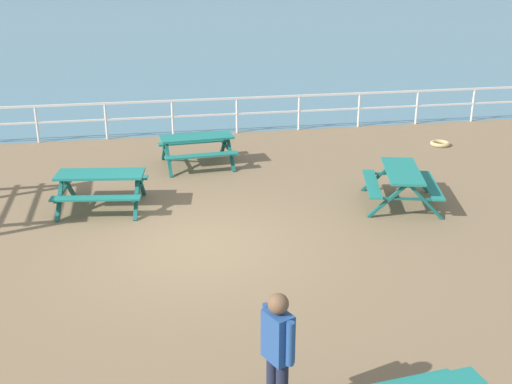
# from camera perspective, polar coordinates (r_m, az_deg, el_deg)

# --- Properties ---
(ground_plane) EXTENTS (30.00, 24.00, 0.20)m
(ground_plane) POSITION_cam_1_polar(r_m,az_deg,el_deg) (11.79, -4.98, -5.30)
(ground_plane) COLOR #846B4C
(sea_band) EXTENTS (142.00, 90.00, 0.01)m
(sea_band) POSITION_cam_1_polar(r_m,az_deg,el_deg) (63.53, -10.17, 15.68)
(sea_band) COLOR teal
(sea_band) RESTS_ON ground
(seaward_railing) EXTENTS (23.07, 0.07, 1.08)m
(seaward_railing) POSITION_cam_1_polar(r_m,az_deg,el_deg) (18.84, -7.55, 7.24)
(seaward_railing) COLOR white
(seaward_railing) RESTS_ON ground
(picnic_table_near_left) EXTENTS (1.91, 2.12, 0.80)m
(picnic_table_near_left) POSITION_cam_1_polar(r_m,az_deg,el_deg) (13.77, 13.01, 1.19)
(picnic_table_near_left) COLOR #1E7A70
(picnic_table_near_left) RESTS_ON ground
(picnic_table_mid_centre) EXTENTS (2.00, 1.76, 0.80)m
(picnic_table_mid_centre) POSITION_cam_1_polar(r_m,az_deg,el_deg) (13.63, -13.82, 0.91)
(picnic_table_mid_centre) COLOR #1E7A70
(picnic_table_mid_centre) RESTS_ON ground
(picnic_table_far_right) EXTENTS (1.92, 1.68, 0.80)m
(picnic_table_far_right) POSITION_cam_1_polar(r_m,az_deg,el_deg) (16.04, -5.35, 4.38)
(picnic_table_far_right) COLOR #1E7A70
(picnic_table_far_right) RESTS_ON ground
(visitor) EXTENTS (0.34, 0.49, 1.66)m
(visitor) POSITION_cam_1_polar(r_m,az_deg,el_deg) (7.16, 1.96, -14.15)
(visitor) COLOR #1E2338
(visitor) RESTS_ON ground
(rope_coil) EXTENTS (0.55, 0.55, 0.11)m
(rope_coil) POSITION_cam_1_polar(r_m,az_deg,el_deg) (18.60, 16.24, 4.21)
(rope_coil) COLOR tan
(rope_coil) RESTS_ON ground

